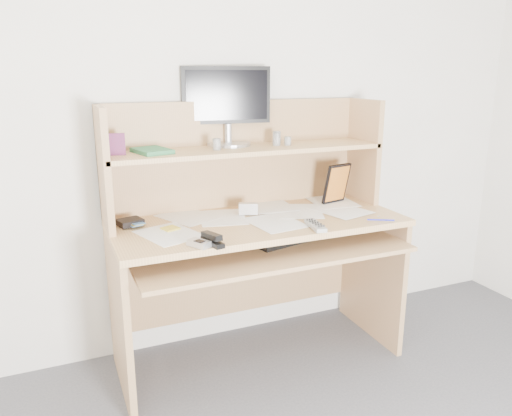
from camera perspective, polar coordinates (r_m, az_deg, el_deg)
name	(u,v)px	position (r m, az deg, el deg)	size (l,w,h in m)	color
back_wall	(234,110)	(2.61, -2.50, 11.11)	(3.60, 0.04, 2.50)	white
desk	(252,226)	(2.50, -0.43, -2.07)	(1.40, 0.70, 1.30)	tan
paper_clutter	(259,219)	(2.41, 0.29, -1.27)	(1.32, 0.54, 0.01)	white
keyboard	(291,237)	(2.44, 4.08, -3.29)	(0.45, 0.25, 0.03)	black
tv_remote	(315,225)	(2.29, 6.79, -1.97)	(0.05, 0.18, 0.02)	#A0A09B
flip_phone	(199,242)	(2.05, -6.55, -3.93)	(0.05, 0.10, 0.03)	silver
stapler	(212,239)	(2.06, -5.00, -3.50)	(0.04, 0.14, 0.04)	black
wallet	(130,222)	(2.38, -14.21, -1.57)	(0.11, 0.09, 0.03)	black
sticky_note_pad	(170,229)	(2.29, -9.76, -2.33)	(0.07, 0.07, 0.01)	#FFFC43
digital_camera	(248,209)	(2.47, -0.90, -0.07)	(0.09, 0.04, 0.06)	silver
game_case	(337,184)	(2.70, 9.19, 2.78)	(0.15, 0.02, 0.22)	black
blue_pen	(381,220)	(2.45, 14.07, -1.33)	(0.01, 0.01, 0.13)	#181BB5
card_box	(117,144)	(2.32, -15.58, 7.03)	(0.07, 0.02, 0.10)	#A51621
shelf_book	(152,151)	(2.35, -11.81, 6.42)	(0.14, 0.19, 0.02)	#2E7542
chip_stack_a	(217,144)	(2.39, -4.51, 7.28)	(0.04, 0.04, 0.05)	black
chip_stack_b	(276,139)	(2.53, 2.36, 7.85)	(0.04, 0.04, 0.06)	silver
chip_stack_c	(288,141)	(2.55, 3.64, 7.66)	(0.03, 0.03, 0.04)	black
chip_stack_d	(277,138)	(2.56, 2.40, 7.99)	(0.04, 0.04, 0.07)	white
monitor	(227,104)	(2.55, -3.35, 11.83)	(0.45, 0.22, 0.39)	#B7B7BC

